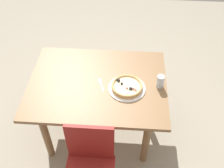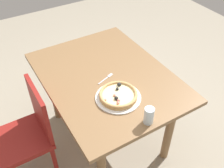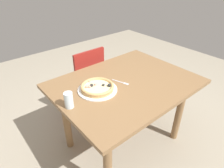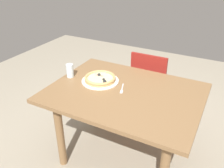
# 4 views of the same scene
# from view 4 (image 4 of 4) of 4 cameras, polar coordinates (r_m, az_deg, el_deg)

# --- Properties ---
(ground_plane) EXTENTS (6.00, 6.00, 0.00)m
(ground_plane) POSITION_cam_4_polar(r_m,az_deg,el_deg) (2.46, 2.58, -17.06)
(ground_plane) COLOR #9E937F
(dining_table) EXTENTS (1.25, 0.95, 0.75)m
(dining_table) POSITION_cam_4_polar(r_m,az_deg,el_deg) (2.05, 2.96, -4.49)
(dining_table) COLOR olive
(dining_table) RESTS_ON ground
(chair_near) EXTENTS (0.40, 0.40, 0.87)m
(chair_near) POSITION_cam_4_polar(r_m,az_deg,el_deg) (2.69, 9.12, -0.20)
(chair_near) COLOR maroon
(chair_near) RESTS_ON ground
(plate) EXTENTS (0.33, 0.33, 0.01)m
(plate) POSITION_cam_4_polar(r_m,az_deg,el_deg) (2.15, -2.83, 0.78)
(plate) COLOR white
(plate) RESTS_ON dining_table
(pizza) EXTENTS (0.28, 0.28, 0.05)m
(pizza) POSITION_cam_4_polar(r_m,az_deg,el_deg) (2.13, -2.84, 1.38)
(pizza) COLOR tan
(pizza) RESTS_ON plate
(fork) EXTENTS (0.07, 0.16, 0.00)m
(fork) POSITION_cam_4_polar(r_m,az_deg,el_deg) (2.02, 2.40, -1.24)
(fork) COLOR silver
(fork) RESTS_ON dining_table
(drinking_glass) EXTENTS (0.07, 0.07, 0.12)m
(drinking_glass) POSITION_cam_4_polar(r_m,az_deg,el_deg) (2.23, -9.99, 3.16)
(drinking_glass) COLOR silver
(drinking_glass) RESTS_ON dining_table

